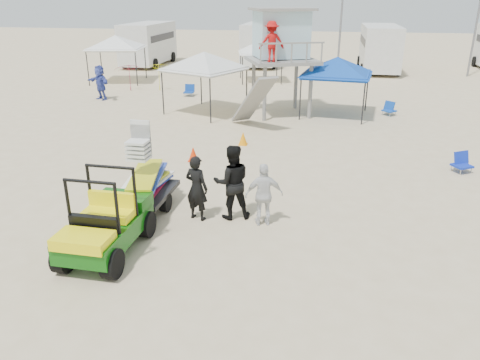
% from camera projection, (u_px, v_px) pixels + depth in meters
% --- Properties ---
extents(ground, '(140.00, 140.00, 0.00)m').
position_uv_depth(ground, '(185.00, 300.00, 8.78)').
color(ground, beige).
rests_on(ground, ground).
extents(utility_cart, '(1.32, 2.49, 1.87)m').
position_uv_depth(utility_cart, '(103.00, 218.00, 10.06)').
color(utility_cart, '#0D510C').
rests_on(utility_cart, ground).
extents(surf_trailer, '(1.34, 2.41, 2.12)m').
position_uv_depth(surf_trailer, '(144.00, 179.00, 12.20)').
color(surf_trailer, black).
rests_on(surf_trailer, ground).
extents(man_left, '(0.71, 0.57, 1.69)m').
position_uv_depth(man_left, '(197.00, 188.00, 11.67)').
color(man_left, black).
rests_on(man_left, ground).
extents(man_mid, '(1.13, 1.00, 1.94)m').
position_uv_depth(man_mid, '(232.00, 182.00, 11.71)').
color(man_mid, black).
rests_on(man_mid, ground).
extents(man_right, '(1.01, 0.63, 1.59)m').
position_uv_depth(man_right, '(264.00, 195.00, 11.40)').
color(man_right, silver).
rests_on(man_right, ground).
extents(lifeguard_tower, '(3.81, 3.81, 4.68)m').
position_uv_depth(lifeguard_tower, '(281.00, 38.00, 21.30)').
color(lifeguard_tower, gray).
rests_on(lifeguard_tower, ground).
extents(canopy_blue, '(3.26, 3.26, 3.11)m').
position_uv_depth(canopy_blue, '(337.00, 60.00, 21.34)').
color(canopy_blue, black).
rests_on(canopy_blue, ground).
extents(canopy_white_a, '(3.98, 3.98, 3.28)m').
position_uv_depth(canopy_white_a, '(204.00, 55.00, 21.71)').
color(canopy_white_a, black).
rests_on(canopy_white_a, ground).
extents(canopy_white_b, '(3.71, 3.71, 3.34)m').
position_uv_depth(canopy_white_b, '(115.00, 38.00, 29.76)').
color(canopy_white_b, black).
rests_on(canopy_white_b, ground).
extents(canopy_white_c, '(3.16, 3.16, 3.03)m').
position_uv_depth(canopy_white_c, '(261.00, 42.00, 30.03)').
color(canopy_white_c, black).
rests_on(canopy_white_c, ground).
extents(umbrella_a, '(2.10, 2.12, 1.55)m').
position_uv_depth(umbrella_a, '(129.00, 78.00, 27.64)').
color(umbrella_a, '#AA1233').
rests_on(umbrella_a, ground).
extents(umbrella_b, '(2.51, 2.51, 1.62)m').
position_uv_depth(umbrella_b, '(159.00, 77.00, 27.66)').
color(umbrella_b, '#F4F115').
rests_on(umbrella_b, ground).
extents(cone_near, '(0.34, 0.34, 0.50)m').
position_uv_depth(cone_near, '(243.00, 138.00, 17.78)').
color(cone_near, orange).
rests_on(cone_near, ground).
extents(cone_far, '(0.34, 0.34, 0.50)m').
position_uv_depth(cone_far, '(193.00, 154.00, 16.05)').
color(cone_far, red).
rests_on(cone_far, ground).
extents(beach_chair_a, '(0.57, 0.61, 0.64)m').
position_uv_depth(beach_chair_a, '(189.00, 90.00, 26.38)').
color(beach_chair_a, '#0D3997').
rests_on(beach_chair_a, ground).
extents(beach_chair_b, '(0.72, 0.81, 0.64)m').
position_uv_depth(beach_chair_b, '(461.00, 162.00, 15.09)').
color(beach_chair_b, '#102AB1').
rests_on(beach_chair_b, ground).
extents(beach_chair_c, '(0.74, 0.86, 0.64)m').
position_uv_depth(beach_chair_c, '(389.00, 108.00, 22.21)').
color(beach_chair_c, '#0F43AB').
rests_on(beach_chair_c, ground).
extents(rv_far_left, '(2.64, 6.80, 3.25)m').
position_uv_depth(rv_far_left, '(148.00, 42.00, 37.55)').
color(rv_far_left, silver).
rests_on(rv_far_left, ground).
extents(rv_mid_left, '(2.65, 6.50, 3.25)m').
position_uv_depth(rv_mid_left, '(262.00, 42.00, 37.39)').
color(rv_mid_left, silver).
rests_on(rv_mid_left, ground).
extents(rv_mid_right, '(2.64, 7.00, 3.25)m').
position_uv_depth(rv_mid_right, '(380.00, 46.00, 34.50)').
color(rv_mid_right, silver).
rests_on(rv_mid_right, ground).
extents(light_pole_left, '(0.14, 0.14, 8.00)m').
position_uv_depth(light_pole_left, '(341.00, 16.00, 31.46)').
color(light_pole_left, slate).
rests_on(light_pole_left, ground).
extents(light_pole_right, '(0.14, 0.14, 8.00)m').
position_uv_depth(light_pole_right, '(478.00, 16.00, 31.31)').
color(light_pole_right, slate).
rests_on(light_pole_right, ground).
extents(distant_beachgoers, '(21.36, 1.50, 1.85)m').
position_uv_depth(distant_beachgoers, '(189.00, 87.00, 24.30)').
color(distant_beachgoers, '#A4672F').
rests_on(distant_beachgoers, ground).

